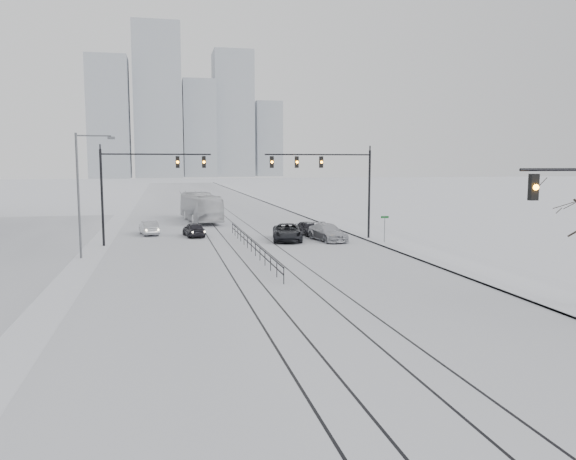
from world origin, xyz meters
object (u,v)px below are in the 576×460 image
(sedan_sb_inner, at_px, (194,230))
(sedan_nb_far, at_px, (308,228))
(sedan_nb_right, at_px, (328,233))
(box_truck, at_px, (201,207))
(sedan_nb_front, at_px, (287,233))
(sedan_sb_outer, at_px, (149,228))

(sedan_sb_inner, bearing_deg, sedan_nb_far, 164.64)
(sedan_nb_right, height_order, sedan_nb_far, sedan_nb_right)
(sedan_nb_right, xyz_separation_m, box_truck, (-9.89, 19.14, 0.94))
(sedan_nb_right, relative_size, box_truck, 0.42)
(box_truck, bearing_deg, sedan_nb_front, 101.70)
(sedan_nb_right, distance_m, box_truck, 21.56)
(box_truck, bearing_deg, sedan_sb_inner, 76.19)
(sedan_sb_inner, distance_m, sedan_sb_outer, 4.78)
(sedan_nb_front, bearing_deg, sedan_nb_right, -1.46)
(sedan_sb_inner, xyz_separation_m, box_truck, (1.54, 13.76, 1.01))
(sedan_sb_outer, bearing_deg, box_truck, -126.53)
(sedan_nb_far, distance_m, box_truck, 17.57)
(sedan_nb_right, bearing_deg, box_truck, 107.48)
(sedan_sb_outer, xyz_separation_m, box_truck, (5.68, 11.37, 1.01))
(sedan_nb_right, xyz_separation_m, sedan_nb_far, (-0.72, 4.18, -0.08))
(sedan_sb_inner, distance_m, sedan_nb_front, 9.20)
(sedan_sb_outer, distance_m, sedan_nb_far, 15.28)
(sedan_nb_front, xyz_separation_m, sedan_nb_right, (3.51, -0.72, -0.01))
(sedan_sb_outer, relative_size, sedan_nb_right, 0.80)
(sedan_nb_front, height_order, sedan_nb_far, sedan_nb_front)
(sedan_sb_outer, xyz_separation_m, sedan_nb_right, (15.57, -7.77, 0.07))
(sedan_sb_inner, relative_size, sedan_sb_outer, 0.97)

